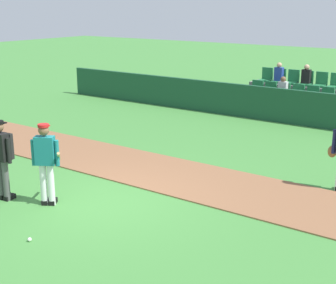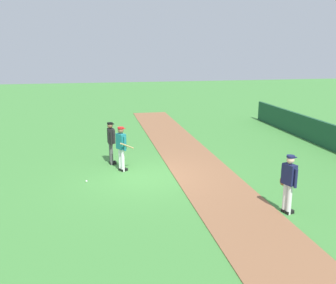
% 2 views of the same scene
% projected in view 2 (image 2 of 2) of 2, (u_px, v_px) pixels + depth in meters
% --- Properties ---
extents(ground_plane, '(80.00, 80.00, 0.00)m').
position_uv_depth(ground_plane, '(144.00, 177.00, 14.01)').
color(ground_plane, '#42843A').
extents(infield_dirt_path, '(28.00, 2.37, 0.03)m').
position_uv_depth(infield_dirt_path, '(203.00, 173.00, 14.44)').
color(infield_dirt_path, brown).
rests_on(infield_dirt_path, ground).
extents(batter_teal_jersey, '(0.74, 0.70, 1.76)m').
position_uv_depth(batter_teal_jersey, '(121.00, 147.00, 14.45)').
color(batter_teal_jersey, white).
rests_on(batter_teal_jersey, ground).
extents(umpire_home_plate, '(0.59, 0.32, 1.76)m').
position_uv_depth(umpire_home_plate, '(111.00, 141.00, 15.32)').
color(umpire_home_plate, '#4C4C4C').
rests_on(umpire_home_plate, ground).
extents(runner_navy_jersey, '(0.67, 0.39, 1.76)m').
position_uv_depth(runner_navy_jersey, '(288.00, 182.00, 10.72)').
color(runner_navy_jersey, white).
rests_on(runner_navy_jersey, ground).
extents(baseball, '(0.07, 0.07, 0.07)m').
position_uv_depth(baseball, '(87.00, 181.00, 13.45)').
color(baseball, white).
rests_on(baseball, ground).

